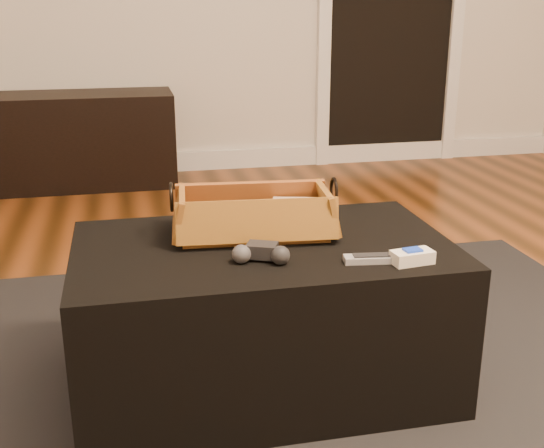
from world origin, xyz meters
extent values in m
cube|color=brown|center=(0.00, 0.00, -0.01)|extent=(5.00, 5.50, 0.01)
cube|color=white|center=(0.00, 2.73, 0.06)|extent=(5.00, 0.04, 0.12)
cube|color=black|center=(1.30, 2.73, 1.02)|extent=(0.82, 0.02, 2.00)
cube|color=white|center=(0.85, 2.72, 1.02)|extent=(0.08, 0.05, 2.05)
cube|color=white|center=(1.75, 2.72, 1.02)|extent=(0.08, 0.05, 2.05)
cube|color=black|center=(-0.82, 2.51, 0.27)|extent=(1.37, 0.45, 0.54)
cube|color=black|center=(-0.08, 0.07, 0.01)|extent=(2.60, 2.00, 0.01)
cube|color=black|center=(-0.08, 0.12, 0.22)|extent=(1.00, 0.60, 0.42)
cube|color=black|center=(-0.11, 0.18, 0.46)|extent=(0.24, 0.06, 0.02)
cube|color=tan|center=(0.03, 0.22, 0.48)|extent=(0.14, 0.11, 0.07)
cube|color=brown|center=(-0.09, 0.19, 0.44)|extent=(0.41, 0.21, 0.02)
cube|color=#9C5823|center=(-0.08, 0.29, 0.50)|extent=(0.43, 0.08, 0.11)
cube|color=olive|center=(-0.10, 0.10, 0.50)|extent=(0.43, 0.08, 0.11)
cube|color=#9E6923|center=(0.12, 0.18, 0.50)|extent=(0.06, 0.22, 0.11)
cube|color=#9A5922|center=(-0.29, 0.21, 0.50)|extent=(0.06, 0.22, 0.11)
torus|color=black|center=(0.13, 0.17, 0.55)|extent=(0.02, 0.08, 0.08)
torus|color=black|center=(-0.31, 0.21, 0.55)|extent=(0.02, 0.08, 0.08)
cube|color=black|center=(-0.10, 0.00, 0.46)|extent=(0.09, 0.08, 0.04)
sphere|color=#3B3B3F|center=(-0.16, -0.01, 0.45)|extent=(0.06, 0.06, 0.05)
sphere|color=black|center=(-0.07, -0.04, 0.45)|extent=(0.06, 0.06, 0.05)
cube|color=#AEB0B6|center=(0.17, -0.07, 0.44)|extent=(0.18, 0.06, 0.02)
cube|color=black|center=(0.17, -0.07, 0.45)|extent=(0.13, 0.04, 0.00)
cube|color=white|center=(0.25, -0.10, 0.45)|extent=(0.11, 0.06, 0.03)
cube|color=blue|center=(0.25, -0.10, 0.47)|extent=(0.05, 0.04, 0.01)
camera|label=1|loc=(-0.42, -1.55, 1.05)|focal=45.00mm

